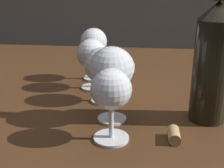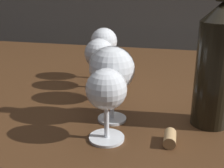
% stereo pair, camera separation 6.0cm
% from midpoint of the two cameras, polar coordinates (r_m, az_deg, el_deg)
% --- Properties ---
extents(dining_table, '(1.44, 0.87, 0.76)m').
position_cam_midpoint_polar(dining_table, '(0.87, 8.09, -5.55)').
color(dining_table, '#472B16').
rests_on(dining_table, ground_plane).
extents(wine_glass_white, '(0.07, 0.07, 0.13)m').
position_cam_midpoint_polar(wine_glass_white, '(0.52, 2.21, -1.56)').
color(wine_glass_white, white).
rests_on(wine_glass_white, dining_table).
extents(wine_glass_empty, '(0.09, 0.09, 0.16)m').
position_cam_midpoint_polar(wine_glass_empty, '(0.59, 2.91, 2.52)').
color(wine_glass_empty, white).
rests_on(wine_glass_empty, dining_table).
extents(wine_glass_amber, '(0.08, 0.08, 0.13)m').
position_cam_midpoint_polar(wine_glass_amber, '(0.69, 1.53, 3.38)').
color(wine_glass_amber, white).
rests_on(wine_glass_amber, dining_table).
extents(wine_glass_merlot, '(0.08, 0.08, 0.13)m').
position_cam_midpoint_polar(wine_glass_merlot, '(0.77, -0.16, 5.55)').
color(wine_glass_merlot, white).
rests_on(wine_glass_merlot, dining_table).
extents(wine_glass_pinot, '(0.07, 0.07, 0.15)m').
position_cam_midpoint_polar(wine_glass_pinot, '(0.85, 0.48, 7.81)').
color(wine_glass_pinot, white).
rests_on(wine_glass_pinot, dining_table).
extents(wine_bottle, '(0.07, 0.07, 0.33)m').
position_cam_midpoint_polar(wine_bottle, '(0.61, 21.81, 3.72)').
color(wine_bottle, black).
rests_on(wine_bottle, dining_table).
extents(cork, '(0.02, 0.04, 0.02)m').
position_cam_midpoint_polar(cork, '(0.55, 14.02, -10.05)').
color(cork, tan).
rests_on(cork, dining_table).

